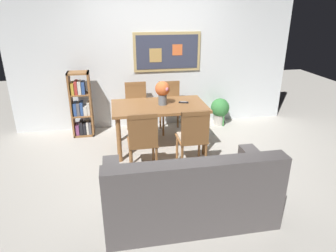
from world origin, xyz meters
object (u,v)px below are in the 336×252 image
Objects in this scene: potted_ivy at (220,110)px; dining_chair_far_left at (136,104)px; dining_table at (159,111)px; dining_chair_near_left at (143,138)px; tv_remote at (184,102)px; bookshelf at (81,107)px; dining_chair_near_right at (193,134)px; dining_chair_far_right at (170,103)px; leather_couch at (190,194)px; flower_vase at (163,91)px.

dining_chair_far_left is at bearing -177.75° from potted_ivy.
dining_table is 0.84m from dining_chair_near_left.
tv_remote is (0.74, 0.79, 0.21)m from dining_chair_near_left.
dining_chair_far_left reaches higher than dining_table.
dining_chair_near_left is 1.10m from tv_remote.
tv_remote is at bearing -24.28° from bookshelf.
dining_chair_far_left is at bearing 112.95° from dining_chair_near_right.
dining_chair_far_right is at bearing -173.76° from potted_ivy.
dining_chair_near_right is 1.89m from potted_ivy.
leather_couch is (-0.31, -1.05, -0.22)m from dining_chair_near_right.
tv_remote reaches higher than dining_table.
dining_chair_near_left is at bearing -117.59° from flower_vase.
dining_chair_far_left is 0.97m from bookshelf.
bookshelf is (-1.27, 0.78, -0.11)m from dining_table.
potted_ivy is 1.65m from flower_vase.
tv_remote is at bearing 3.97° from flower_vase.
dining_chair_far_right reaches higher than tv_remote.
dining_table reaches higher than potted_ivy.
dining_chair_far_left is at bearing 88.38° from dining_chair_near_left.
leather_couch is at bearing -106.36° from dining_chair_near_right.
bookshelf reaches higher than tv_remote.
dining_table is at bearing 65.75° from dining_chair_near_left.
leather_couch is 1.94m from flower_vase.
dining_chair_near_left is 0.79× the size of bookshelf.
dining_chair_far_right is at bearing -2.21° from bookshelf.
potted_ivy is 1.50× the size of flower_vase.
dining_chair_near_left reaches higher than tv_remote.
dining_chair_far_right is 1.04m from potted_ivy.
dining_chair_far_right is 2.56m from leather_couch.
dining_chair_near_right is at bearing -65.35° from dining_table.
bookshelf is (-0.97, 0.01, -0.01)m from dining_chair_far_left.
dining_chair_near_left is at bearing -58.97° from bookshelf.
dining_chair_far_right is 1.62m from dining_chair_near_left.
flower_vase is (0.40, 0.76, 0.43)m from dining_chair_near_left.
tv_remote is (0.70, -0.74, 0.21)m from dining_chair_far_left.
dining_chair_near_right is at bearing -43.77° from bookshelf.
tv_remote reaches higher than potted_ivy.
dining_chair_near_left is at bearing -133.30° from tv_remote.
dining_chair_far_right is at bearing 91.55° from dining_chair_near_right.
dining_table is at bearing -31.70° from bookshelf.
bookshelf reaches higher than dining_table.
leather_couch is at bearing -115.75° from potted_ivy.
dining_chair_near_left is 0.96m from flower_vase.
dining_table is 9.10× the size of tv_remote.
dining_chair_near_left is 0.51× the size of leather_couch.
dining_chair_near_left is 2.32m from potted_ivy.
bookshelf is (-1.58, 0.06, -0.01)m from dining_chair_far_right.
dining_chair_far_left is 0.79× the size of bookshelf.
dining_chair_near_right is (0.35, -0.77, -0.11)m from dining_table.
dining_table is 1.85m from leather_couch.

